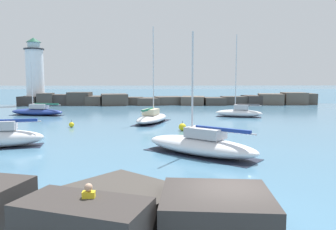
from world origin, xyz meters
The scene contains 12 objects.
ground_plane centered at (0.00, 0.00, 0.00)m, with size 600.00×600.00×0.00m, color teal.
open_sea_beyond centered at (0.00, 113.81, 0.00)m, with size 400.00×116.00×0.01m.
breakwater_jetty centered at (1.04, 53.71, 0.96)m, with size 58.27×6.49×2.50m.
lighthouse centered at (-25.25, 54.63, 5.56)m, with size 4.43×4.43×12.92m.
foreground_rocks centered at (-3.56, -0.23, 0.61)m, with size 10.45×6.47×1.39m.
sailboat_moored_0 centered at (0.42, 10.02, 0.65)m, with size 7.64×7.15×7.81m.
sailboat_moored_1 centered at (-18.34, 34.95, 0.56)m, with size 7.96×4.19×7.25m.
sailboat_moored_2 centered at (8.71, 31.56, 0.62)m, with size 6.24×3.57×10.61m.
sailboat_moored_4 centered at (-2.66, 26.19, 0.59)m, with size 4.73×7.61×10.70m.
mooring_buoy_orange_near centered at (-10.84, 23.03, 0.26)m, with size 0.53×0.53×0.73m.
mooring_buoy_far_side centered at (0.22, 20.18, 0.35)m, with size 0.70×0.70×0.90m.
person_on_rocks centered at (-4.50, -1.21, 1.02)m, with size 0.36×0.24×1.80m.
Camera 1 is at (-2.67, -10.42, 4.73)m, focal length 35.00 mm.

